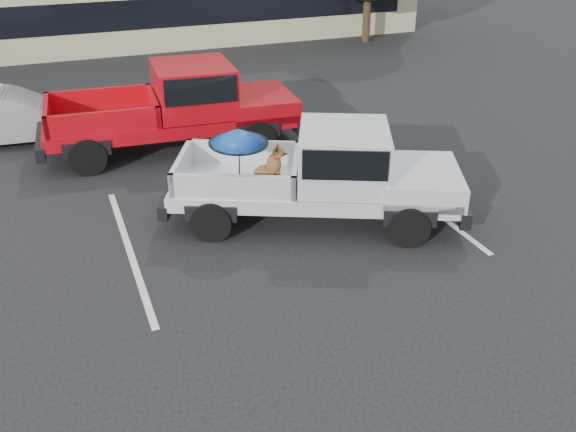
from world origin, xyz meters
name	(u,v)px	position (x,y,z in m)	size (l,w,h in m)	color
ground	(327,274)	(0.00, 0.00, 0.00)	(90.00, 90.00, 0.00)	black
stripe_left	(130,250)	(-3.00, 2.00, 0.00)	(0.12, 5.00, 0.01)	silver
stripe_right	(417,198)	(3.00, 2.00, 0.00)	(0.12, 5.00, 0.01)	silver
silver_pickup	(331,170)	(0.86, 1.80, 1.05)	(5.99, 4.14, 2.06)	black
red_pickup	(187,103)	(-0.77, 6.67, 1.13)	(6.41, 2.65, 2.07)	black
silver_sedan	(6,117)	(-4.98, 8.66, 0.68)	(1.44, 4.13, 1.36)	#AAADB2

